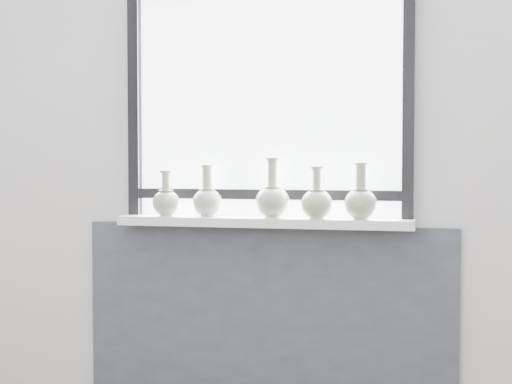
% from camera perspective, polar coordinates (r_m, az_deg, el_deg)
% --- Properties ---
extents(back_wall, '(3.60, 0.02, 2.60)m').
position_cam_1_polar(back_wall, '(3.57, 0.93, 4.68)').
color(back_wall, silver).
rests_on(back_wall, ground).
extents(apron_panel, '(1.70, 0.03, 0.86)m').
position_cam_1_polar(apron_panel, '(3.61, 0.82, -9.23)').
color(apron_panel, '#454F5E').
rests_on(apron_panel, ground).
extents(windowsill, '(1.32, 0.18, 0.04)m').
position_cam_1_polar(windowsill, '(3.48, 0.59, -2.19)').
color(windowsill, white).
rests_on(windowsill, apron_panel).
extents(window, '(1.30, 0.06, 1.05)m').
position_cam_1_polar(window, '(3.54, 0.81, 6.98)').
color(window, black).
rests_on(window, windowsill).
extents(vase_a, '(0.13, 0.13, 0.21)m').
position_cam_1_polar(vase_a, '(3.58, -6.56, -0.64)').
color(vase_a, '#9FA889').
rests_on(vase_a, windowsill).
extents(vase_b, '(0.14, 0.14, 0.23)m').
position_cam_1_polar(vase_b, '(3.54, -3.56, -0.53)').
color(vase_b, '#9FA889').
rests_on(vase_b, windowsill).
extents(vase_c, '(0.15, 0.15, 0.27)m').
position_cam_1_polar(vase_c, '(3.46, 1.21, -0.49)').
color(vase_c, '#9FA889').
rests_on(vase_c, windowsill).
extents(vase_d, '(0.14, 0.14, 0.23)m').
position_cam_1_polar(vase_d, '(3.40, 4.44, -0.71)').
color(vase_d, '#9FA889').
rests_on(vase_d, windowsill).
extents(vase_e, '(0.14, 0.14, 0.24)m').
position_cam_1_polar(vase_e, '(3.39, 7.62, -0.64)').
color(vase_e, '#9FA889').
rests_on(vase_e, windowsill).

